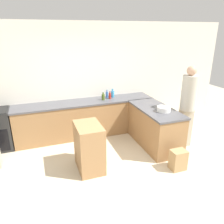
{
  "coord_description": "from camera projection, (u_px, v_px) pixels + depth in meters",
  "views": [
    {
      "loc": [
        -1.09,
        -3.04,
        2.48
      ],
      "look_at": [
        0.32,
        0.87,
        0.93
      ],
      "focal_mm": 35.0,
      "sensor_mm": 36.0,
      "label": 1
    }
  ],
  "objects": [
    {
      "name": "counter_back",
      "position": [
        86.0,
        118.0,
        5.41
      ],
      "size": [
        3.37,
        0.62,
        0.88
      ],
      "color": "olive",
      "rests_on": "ground_plane"
    },
    {
      "name": "mixing_bowl",
      "position": [
        164.0,
        109.0,
        4.58
      ],
      "size": [
        0.29,
        0.29,
        0.1
      ],
      "color": "white",
      "rests_on": "counter_peninsula"
    },
    {
      "name": "island_table",
      "position": [
        89.0,
        147.0,
        4.05
      ],
      "size": [
        0.45,
        0.68,
        0.9
      ],
      "color": "#997047",
      "rests_on": "ground_plane"
    },
    {
      "name": "olive_oil_bottle",
      "position": [
        103.0,
        97.0,
        5.33
      ],
      "size": [
        0.08,
        0.08,
        0.19
      ],
      "color": "#475B1E",
      "rests_on": "counter_back"
    },
    {
      "name": "paper_bag",
      "position": [
        178.0,
        160.0,
        4.11
      ],
      "size": [
        0.29,
        0.22,
        0.39
      ],
      "color": "#A88456",
      "rests_on": "ground_plane"
    },
    {
      "name": "ground_plane",
      "position": [
        112.0,
        179.0,
        3.9
      ],
      "size": [
        14.0,
        14.0,
        0.0
      ],
      "primitive_type": "plane",
      "color": "beige"
    },
    {
      "name": "wall_back",
      "position": [
        81.0,
        79.0,
        5.38
      ],
      "size": [
        8.0,
        0.06,
        2.7
      ],
      "color": "silver",
      "rests_on": "ground_plane"
    },
    {
      "name": "dish_soap_bottle",
      "position": [
        113.0,
        94.0,
        5.56
      ],
      "size": [
        0.09,
        0.09,
        0.21
      ],
      "color": "#338CBF",
      "rests_on": "counter_back"
    },
    {
      "name": "counter_peninsula",
      "position": [
        155.0,
        127.0,
        4.93
      ],
      "size": [
        0.69,
        1.48,
        0.88
      ],
      "color": "olive",
      "rests_on": "ground_plane"
    },
    {
      "name": "hot_sauce_bottle",
      "position": [
        110.0,
        96.0,
        5.43
      ],
      "size": [
        0.06,
        0.06,
        0.19
      ],
      "color": "red",
      "rests_on": "counter_back"
    },
    {
      "name": "person_at_peninsula",
      "position": [
        188.0,
        104.0,
        4.7
      ],
      "size": [
        0.32,
        0.32,
        1.82
      ],
      "color": "#ADA38E",
      "rests_on": "ground_plane"
    },
    {
      "name": "water_bottle_blue",
      "position": [
        107.0,
        95.0,
        5.53
      ],
      "size": [
        0.06,
        0.06,
        0.2
      ],
      "color": "#386BB7",
      "rests_on": "counter_back"
    }
  ]
}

